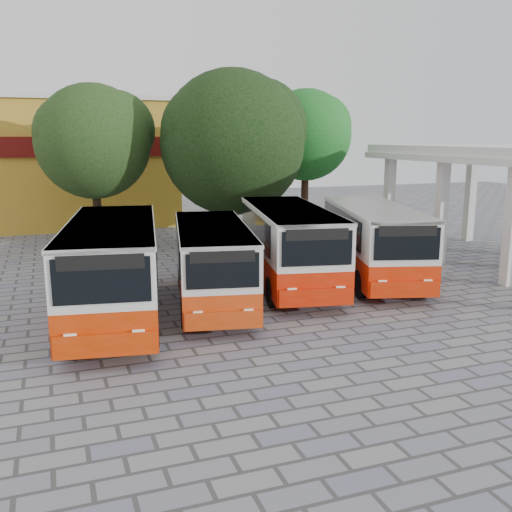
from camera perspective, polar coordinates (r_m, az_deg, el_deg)
name	(u,v)px	position (r m, az deg, el deg)	size (l,w,h in m)	color
ground	(357,320)	(18.88, 10.03, -6.29)	(90.00, 90.00, 0.00)	gray
shophouse_block	(17,162)	(41.54, -22.82, 8.68)	(20.40, 10.40, 8.30)	#B68821
bus_far_left	(113,264)	(18.74, -14.10, -0.77)	(4.05, 9.16, 3.18)	#C12A00
bus_centre_left	(213,259)	(19.97, -4.37, -0.30)	(3.84, 8.15, 2.81)	#BE3307
bus_centre_right	(289,241)	(22.41, 3.31, 1.51)	(4.24, 9.01, 3.11)	#C31A00
bus_far_right	(373,238)	(23.84, 11.64, 1.82)	(4.80, 8.94, 3.04)	red
tree_left	(95,138)	(31.11, -15.83, 11.31)	(6.19, 5.89, 8.51)	black
tree_middle	(234,138)	(30.35, -2.20, 11.74)	(7.92, 7.55, 9.27)	#492D1A
tree_right	(307,132)	(33.48, 5.08, 12.24)	(5.45, 5.19, 8.49)	#432C1C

